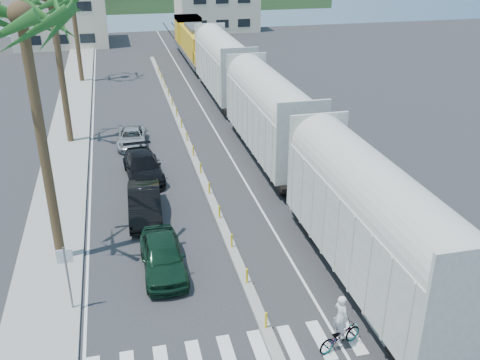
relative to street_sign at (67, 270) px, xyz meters
name	(u,v)px	position (x,y,z in m)	size (l,w,h in m)	color
ground	(259,314)	(7.30, -2.00, -1.97)	(140.00, 140.00, 0.00)	#28282B
sidewalk	(70,128)	(-1.20, 23.00, -1.90)	(3.00, 90.00, 0.15)	gray
rails	(230,106)	(12.30, 26.00, -1.94)	(1.56, 100.00, 0.06)	black
median	(187,142)	(7.30, 17.96, -1.88)	(0.45, 60.00, 0.85)	gray
crosswalk	(273,348)	(7.30, -4.00, -1.97)	(14.00, 2.20, 0.01)	silver
lane_markings	(152,123)	(5.15, 23.00, -1.97)	(9.42, 90.00, 0.01)	silver
freight_train	(248,94)	(12.30, 19.52, 0.93)	(3.00, 60.94, 5.85)	#B5B2A6
street_sign	(67,270)	(0.00, 0.00, 0.00)	(0.60, 0.08, 3.00)	slate
buildings	(95,2)	(0.89, 69.66, 2.39)	(38.00, 27.00, 10.00)	beige
car_lead	(163,256)	(3.89, 1.95, -1.17)	(1.93, 4.70, 1.59)	black
car_second	(145,203)	(3.48, 7.32, -1.17)	(1.91, 4.96, 1.61)	black
car_third	(143,167)	(3.75, 12.47, -1.21)	(2.51, 5.40, 1.52)	black
car_rear	(132,138)	(3.36, 18.35, -1.37)	(2.31, 4.46, 1.20)	#AFB2B5
cyclist	(340,332)	(9.69, -4.49, -1.25)	(1.91, 2.35, 2.31)	#9EA0A5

